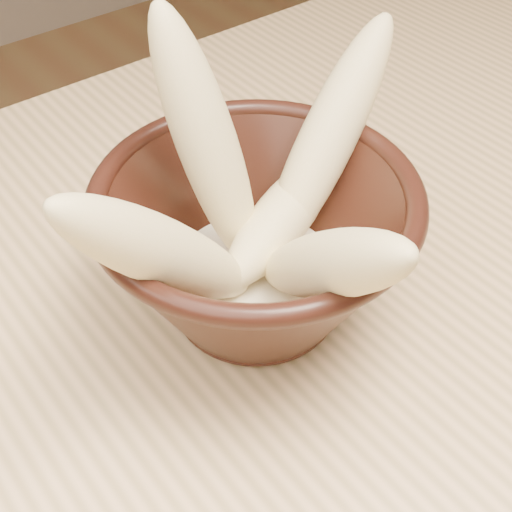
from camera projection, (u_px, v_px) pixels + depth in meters
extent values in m
cube|color=tan|center=(349.00, 335.00, 0.51)|extent=(1.20, 0.80, 0.04)
cylinder|color=tan|center=(426.00, 203.00, 1.20)|extent=(0.05, 0.05, 0.71)
cylinder|color=black|center=(256.00, 306.00, 0.49)|extent=(0.09, 0.09, 0.01)
cylinder|color=black|center=(256.00, 286.00, 0.48)|extent=(0.09, 0.09, 0.01)
torus|color=black|center=(256.00, 196.00, 0.42)|extent=(0.20, 0.20, 0.01)
cylinder|color=#F7E9C6|center=(256.00, 275.00, 0.47)|extent=(0.12, 0.12, 0.02)
ellipsoid|color=#D6C47E|center=(206.00, 142.00, 0.43)|extent=(0.06, 0.10, 0.18)
ellipsoid|color=#D6C47E|center=(164.00, 253.00, 0.38)|extent=(0.15, 0.05, 0.16)
ellipsoid|color=#D6C47E|center=(328.00, 138.00, 0.47)|extent=(0.16, 0.08, 0.15)
ellipsoid|color=#D6C47E|center=(282.00, 217.00, 0.47)|extent=(0.14, 0.09, 0.05)
ellipsoid|color=#D6C47E|center=(327.00, 265.00, 0.39)|extent=(0.06, 0.15, 0.15)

